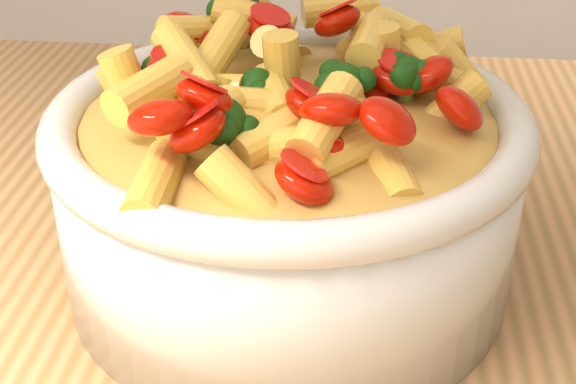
# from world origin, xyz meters

# --- Properties ---
(serving_bowl) EXTENTS (0.25, 0.25, 0.11)m
(serving_bowl) POSITION_xyz_m (-0.04, 0.04, 0.95)
(serving_bowl) COLOR silver
(serving_bowl) RESTS_ON table
(pasta_salad) EXTENTS (0.20, 0.20, 0.04)m
(pasta_salad) POSITION_xyz_m (-0.04, 0.04, 1.02)
(pasta_salad) COLOR #FFC950
(pasta_salad) RESTS_ON serving_bowl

